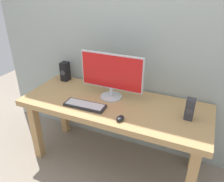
{
  "coord_description": "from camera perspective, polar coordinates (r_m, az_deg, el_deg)",
  "views": [
    {
      "loc": [
        0.72,
        -1.67,
        1.79
      ],
      "look_at": [
        -0.02,
        0.0,
        0.85
      ],
      "focal_mm": 35.92,
      "sensor_mm": 36.0,
      "label": 1
    }
  ],
  "objects": [
    {
      "name": "mouse",
      "position": [
        1.86,
        2.09,
        -6.98
      ],
      "size": [
        0.07,
        0.09,
        0.04
      ],
      "primitive_type": "ellipsoid",
      "rotation": [
        0.0,
        0.0,
        -0.11
      ],
      "color": "black",
      "rests_on": "desk"
    },
    {
      "name": "wall_back",
      "position": [
        2.2,
        4.85,
        19.5
      ],
      "size": [
        3.23,
        0.04,
        3.0
      ],
      "primitive_type": "cube",
      "color": "#9EA8A3",
      "rests_on": "ground_plane"
    },
    {
      "name": "speaker_right",
      "position": [
        1.95,
        19.19,
        -4.37
      ],
      "size": [
        0.07,
        0.08,
        0.18
      ],
      "color": "#333338",
      "rests_on": "desk"
    },
    {
      "name": "desk",
      "position": [
        2.16,
        0.48,
        -5.27
      ],
      "size": [
        1.77,
        0.7,
        0.73
      ],
      "color": "tan",
      "rests_on": "ground_plane"
    },
    {
      "name": "ground_plane",
      "position": [
        2.56,
        0.43,
        -17.3
      ],
      "size": [
        6.0,
        6.0,
        0.0
      ],
      "primitive_type": "plane",
      "color": "gray"
    },
    {
      "name": "speaker_left",
      "position": [
        2.58,
        -11.83,
        4.9
      ],
      "size": [
        0.08,
        0.1,
        0.21
      ],
      "color": "black",
      "rests_on": "desk"
    },
    {
      "name": "monitor",
      "position": [
        2.1,
        -0.13,
        4.2
      ],
      "size": [
        0.62,
        0.21,
        0.44
      ],
      "color": "silver",
      "rests_on": "desk"
    },
    {
      "name": "keyboard_primary",
      "position": [
        2.06,
        -6.91,
        -3.62
      ],
      "size": [
        0.39,
        0.15,
        0.03
      ],
      "color": "#232328",
      "rests_on": "desk"
    }
  ]
}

